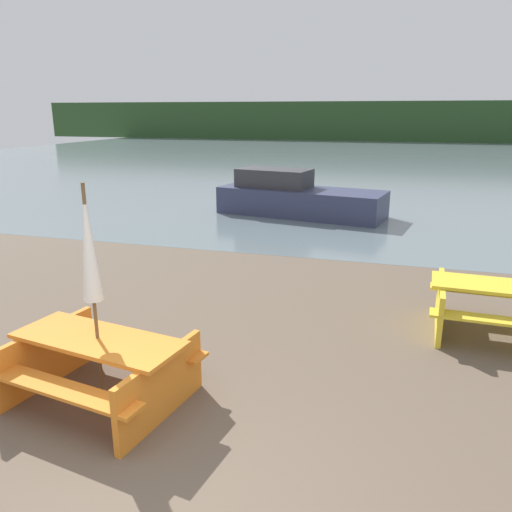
% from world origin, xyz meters
% --- Properties ---
extents(water, '(60.00, 50.00, 0.00)m').
position_xyz_m(water, '(0.00, 32.49, -0.00)').
color(water, slate).
rests_on(water, ground_plane).
extents(far_treeline, '(80.00, 1.60, 4.00)m').
position_xyz_m(far_treeline, '(0.00, 52.49, 2.00)').
color(far_treeline, '#284723').
rests_on(far_treeline, water).
extents(picnic_table_orange, '(2.04, 1.66, 0.72)m').
position_xyz_m(picnic_table_orange, '(-1.23, 1.57, 0.45)').
color(picnic_table_orange, orange).
rests_on(picnic_table_orange, ground_plane).
extents(picnic_table_yellow, '(1.88, 1.47, 0.74)m').
position_xyz_m(picnic_table_yellow, '(3.11, 4.47, 0.45)').
color(picnic_table_yellow, yellow).
rests_on(picnic_table_yellow, ground_plane).
extents(umbrella_white, '(0.20, 0.20, 2.33)m').
position_xyz_m(umbrella_white, '(-1.23, 1.57, 1.71)').
color(umbrella_white, brown).
rests_on(umbrella_white, ground_plane).
extents(boat, '(5.08, 2.47, 1.33)m').
position_xyz_m(boat, '(-1.26, 11.96, 0.51)').
color(boat, '#333856').
rests_on(boat, water).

